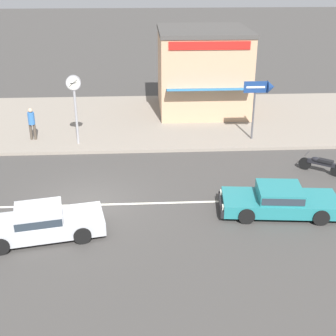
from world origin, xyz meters
TOP-DOWN VIEW (x-y plane):
  - ground_plane at (0.00, 0.00)m, footprint 160.00×160.00m
  - lane_centre_stripe at (0.00, 0.00)m, footprint 50.40×0.14m
  - kerb_strip at (0.00, 10.24)m, footprint 68.00×10.00m
  - sedan_silver_0 at (-1.28, -2.15)m, footprint 4.59×2.48m
  - sedan_teal_1 at (7.35, -1.00)m, footprint 4.54×2.15m
  - motorcycle_1 at (10.20, 2.46)m, footprint 1.67×1.27m
  - street_clock at (-1.00, 6.35)m, footprint 0.72×0.22m
  - arrow_signboard at (8.53, 6.53)m, footprint 1.55×0.64m
  - pedestrian_mid_kerb at (-3.41, 7.09)m, footprint 0.34×0.34m
  - shopfront_corner_warung at (6.00, 11.97)m, footprint 5.32×6.29m

SIDE VIEW (x-z plane):
  - ground_plane at x=0.00m, z-range 0.00..0.00m
  - lane_centre_stripe at x=0.00m, z-range 0.00..0.01m
  - kerb_strip at x=0.00m, z-range 0.00..0.15m
  - motorcycle_1 at x=10.20m, z-range 0.03..0.82m
  - sedan_silver_0 at x=-1.28m, z-range 0.00..1.07m
  - sedan_teal_1 at x=7.35m, z-range 0.00..1.07m
  - pedestrian_mid_kerb at x=-3.41m, z-range 0.29..1.98m
  - shopfront_corner_warung at x=6.00m, z-range 0.16..5.06m
  - arrow_signboard at x=8.53m, z-range 1.20..4.28m
  - street_clock at x=-1.00m, z-range 1.06..4.58m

